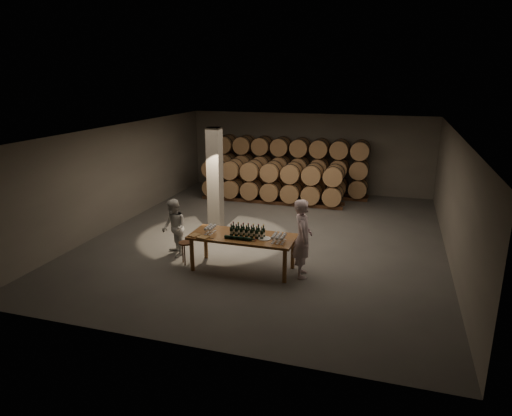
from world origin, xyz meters
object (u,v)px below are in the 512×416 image
(bottle_cluster, at_px, (247,232))
(plate, at_px, (265,239))
(notebook_near, at_px, (203,237))
(person_man, at_px, (303,238))
(person_woman, at_px, (174,228))
(stool, at_px, (186,246))
(tasting_table, at_px, (243,239))

(bottle_cluster, height_order, plate, bottle_cluster)
(notebook_near, distance_m, person_man, 2.41)
(person_woman, bearing_deg, stool, 9.24)
(plate, relative_size, stool, 0.52)
(stool, bearing_deg, person_man, 2.88)
(tasting_table, distance_m, person_woman, 2.08)
(plate, bearing_deg, person_man, 8.66)
(tasting_table, distance_m, bottle_cluster, 0.26)
(person_woman, bearing_deg, notebook_near, 14.23)
(plate, bearing_deg, stool, -179.63)
(bottle_cluster, height_order, notebook_near, bottle_cluster)
(notebook_near, relative_size, person_man, 0.14)
(notebook_near, bearing_deg, bottle_cluster, 37.09)
(notebook_near, relative_size, stool, 0.45)
(notebook_near, xyz_separation_m, person_woman, (-1.19, 0.80, -0.14))
(stool, xyz_separation_m, person_man, (3.01, 0.15, 0.48))
(tasting_table, distance_m, person_man, 1.50)
(plate, height_order, notebook_near, notebook_near)
(notebook_near, bearing_deg, plate, 29.09)
(plate, bearing_deg, notebook_near, -165.27)
(tasting_table, xyz_separation_m, person_woman, (-2.05, 0.35, -0.02))
(notebook_near, height_order, person_woman, person_woman)
(person_woman, bearing_deg, bottle_cluster, 38.20)
(tasting_table, xyz_separation_m, bottle_cluster, (0.14, -0.03, 0.22))
(person_man, bearing_deg, notebook_near, 88.25)
(stool, distance_m, person_woman, 0.75)
(person_man, bearing_deg, bottle_cluster, 80.05)
(person_man, relative_size, person_woman, 1.24)
(notebook_near, bearing_deg, person_man, 26.79)
(plate, relative_size, person_man, 0.16)
(tasting_table, bearing_deg, stool, -176.88)
(bottle_cluster, xyz_separation_m, plate, (0.45, -0.04, -0.11))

